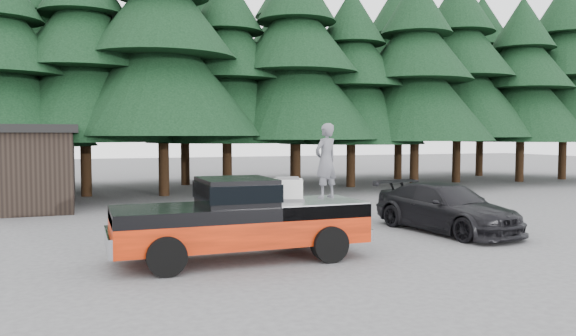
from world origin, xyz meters
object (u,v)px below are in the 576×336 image
object	(u,v)px
air_compressor	(287,190)
man_on_bed	(326,161)
parked_car	(446,208)
pickup_truck	(240,232)

from	to	relation	value
air_compressor	man_on_bed	world-z (taller)	man_on_bed
air_compressor	parked_car	size ratio (longest dim) A/B	0.14
air_compressor	man_on_bed	distance (m)	1.30
pickup_truck	man_on_bed	distance (m)	2.85
pickup_truck	air_compressor	size ratio (longest dim) A/B	8.28
pickup_truck	parked_car	size ratio (longest dim) A/B	1.20
air_compressor	man_on_bed	xyz separation A→B (m)	(1.09, 0.15, 0.69)
pickup_truck	air_compressor	bearing A→B (deg)	8.08
pickup_truck	man_on_bed	world-z (taller)	man_on_bed
man_on_bed	air_compressor	bearing A→B (deg)	-14.37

